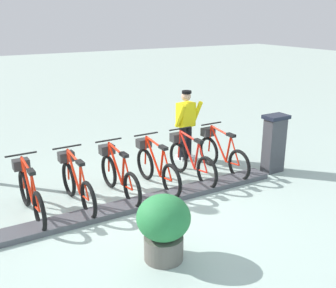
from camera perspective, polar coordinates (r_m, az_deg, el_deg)
name	(u,v)px	position (r m, az deg, el deg)	size (l,w,h in m)	color
ground_plane	(143,205)	(7.47, -3.56, -8.60)	(60.00, 60.00, 0.00)	#9EB2A7
dock_rail_base	(143,203)	(7.45, -3.57, -8.25)	(0.44, 5.69, 0.10)	#47474C
payment_kiosk	(274,143)	(9.06, 14.72, 0.20)	(0.36, 0.52, 1.28)	#38383D
bike_docked_0	(221,153)	(8.91, 7.52, -1.25)	(1.72, 0.54, 1.02)	black
bike_docked_1	(190,159)	(8.46, 3.13, -2.17)	(1.72, 0.54, 1.02)	black
bike_docked_2	(156,166)	(8.07, -1.73, -3.18)	(1.72, 0.54, 1.02)	black
bike_docked_3	(118,174)	(7.74, -7.05, -4.26)	(1.72, 0.54, 1.02)	black
bike_docked_4	(76,183)	(7.49, -12.80, -5.37)	(1.72, 0.54, 1.02)	black
bike_docked_5	(30,193)	(7.32, -18.91, -6.49)	(1.72, 0.54, 1.02)	black
worker_near_rack	(186,123)	(9.43, 2.55, 3.02)	(0.50, 0.67, 1.66)	white
planter_bush	(164,225)	(5.72, -0.63, -11.30)	(0.76, 0.76, 0.97)	#59544C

